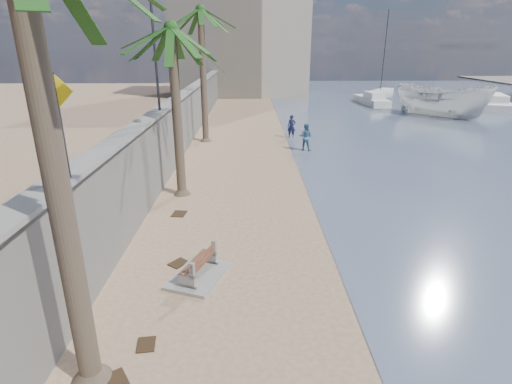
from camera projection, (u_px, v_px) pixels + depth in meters
name	position (u px, v px, depth m)	size (l,w,h in m)	color
ground_plane	(282.00, 342.00, 9.36)	(140.00, 140.00, 0.00)	tan
seawall	(185.00, 120.00, 27.47)	(0.45, 70.00, 3.50)	gray
wall_cap	(184.00, 93.00, 26.85)	(0.80, 70.00, 0.12)	gray
end_building	(241.00, 43.00, 55.76)	(18.00, 12.00, 14.00)	#B7AA93
bench_far	(198.00, 267.00, 11.88)	(1.94, 2.32, 0.83)	gray
palm_mid	(171.00, 30.00, 16.27)	(5.00, 5.00, 8.15)	brown
palm_back	(200.00, 12.00, 26.25)	(5.00, 5.00, 9.74)	brown
pedestrian_sign	(59.00, 112.00, 8.93)	(0.78, 0.07, 2.40)	#2D2D33
streetlight	(154.00, 44.00, 18.28)	(0.28, 0.28, 5.12)	#2D2D33
person_a	(292.00, 125.00, 29.93)	(0.71, 0.48, 1.98)	#161A3C
person_b	(306.00, 135.00, 26.30)	(0.97, 0.75, 2.00)	teal
boat_cruiser	(442.00, 99.00, 38.83)	(3.60, 3.70, 4.23)	silver
yacht_near	(487.00, 103.00, 46.48)	(11.65, 3.26, 1.50)	silver
yacht_far	(371.00, 101.00, 47.84)	(7.35, 2.06, 1.50)	silver
sailboat_west	(380.00, 92.00, 57.89)	(5.50, 6.72, 11.35)	silver
debris_b	(146.00, 344.00, 9.27)	(0.52, 0.41, 0.03)	#382616
debris_c	(179.00, 214.00, 16.50)	(0.67, 0.54, 0.03)	#382616
debris_d	(179.00, 263.00, 12.74)	(0.57, 0.46, 0.03)	#382616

